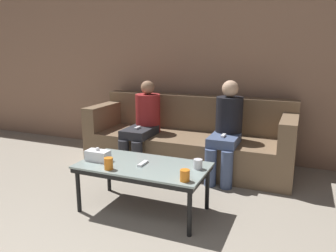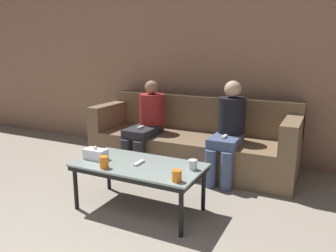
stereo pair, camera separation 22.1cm
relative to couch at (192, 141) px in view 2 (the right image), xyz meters
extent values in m
cube|color=#9E755B|center=(0.00, 0.50, 0.98)|extent=(12.00, 0.06, 2.60)
cube|color=brown|center=(0.00, -0.06, -0.11)|extent=(2.58, 0.87, 0.42)
cube|color=brown|center=(0.00, 0.27, 0.33)|extent=(2.58, 0.20, 0.46)
cube|color=brown|center=(-1.20, -0.06, 0.26)|extent=(0.18, 0.87, 0.32)
cube|color=brown|center=(1.20, -0.06, 0.26)|extent=(0.18, 0.87, 0.32)
cube|color=#8C9E99|center=(0.02, -1.35, 0.12)|extent=(1.17, 0.61, 0.02)
cube|color=black|center=(0.02, -1.35, 0.09)|extent=(1.15, 0.60, 0.04)
cylinder|color=black|center=(-0.52, -1.60, -0.12)|extent=(0.04, 0.04, 0.39)
cylinder|color=black|center=(0.56, -1.60, -0.12)|extent=(0.04, 0.04, 0.39)
cylinder|color=black|center=(-0.52, -1.10, -0.12)|extent=(0.04, 0.04, 0.39)
cylinder|color=black|center=(0.56, -1.10, -0.12)|extent=(0.04, 0.04, 0.39)
cylinder|color=orange|center=(-0.20, -1.57, 0.18)|extent=(0.08, 0.08, 0.11)
cylinder|color=orange|center=(0.50, -1.57, 0.18)|extent=(0.08, 0.08, 0.09)
cylinder|color=silver|center=(0.52, -1.26, 0.17)|extent=(0.08, 0.08, 0.09)
cube|color=white|center=(-0.42, -1.42, 0.18)|extent=(0.22, 0.12, 0.10)
sphere|color=white|center=(-0.42, -1.42, 0.24)|extent=(0.04, 0.04, 0.04)
cube|color=white|center=(0.02, -1.35, 0.14)|extent=(0.04, 0.15, 0.02)
cylinder|color=#28282D|center=(-0.62, -0.60, -0.11)|extent=(0.13, 0.13, 0.42)
cylinder|color=#28282D|center=(-0.44, -0.60, -0.11)|extent=(0.13, 0.13, 0.42)
cube|color=#28282D|center=(-0.53, -0.36, 0.15)|extent=(0.32, 0.49, 0.10)
cylinder|color=maroon|center=(-0.53, -0.11, 0.35)|extent=(0.32, 0.32, 0.49)
sphere|color=#997051|center=(-0.53, -0.11, 0.68)|extent=(0.17, 0.17, 0.17)
cube|color=white|center=(-0.53, -0.40, 0.22)|extent=(0.04, 0.12, 0.02)
cylinder|color=#47567A|center=(0.44, -0.55, -0.11)|extent=(0.13, 0.13, 0.42)
cylinder|color=#47567A|center=(0.62, -0.55, -0.11)|extent=(0.13, 0.13, 0.42)
cube|color=#47567A|center=(0.53, -0.33, 0.15)|extent=(0.31, 0.44, 0.10)
cylinder|color=black|center=(0.53, -0.11, 0.36)|extent=(0.31, 0.31, 0.51)
sphere|color=#DBAD89|center=(0.53, -0.11, 0.71)|extent=(0.19, 0.19, 0.19)
cube|color=white|center=(0.53, -0.38, 0.22)|extent=(0.04, 0.12, 0.02)
camera|label=1|loc=(1.31, -3.86, 1.14)|focal=35.00mm
camera|label=2|loc=(1.51, -3.77, 1.14)|focal=35.00mm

